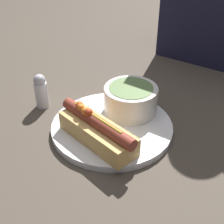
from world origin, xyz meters
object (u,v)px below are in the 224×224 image
Objects in this scene: soup_bowl at (131,98)px; spoon at (86,109)px; hot_dog at (97,130)px; salt_shaker at (41,91)px.

spoon is (-0.08, -0.06, -0.03)m from soup_bowl.
soup_bowl is 0.10m from spoon.
salt_shaker is (-0.19, 0.04, 0.00)m from hot_dog.
spoon is at bearing 12.57° from salt_shaker.
soup_bowl reaches higher than spoon.
hot_dog is at bearing 176.76° from spoon.
hot_dog reaches higher than soup_bowl.
spoon is 0.12m from salt_shaker.
salt_shaker reaches higher than spoon.
salt_shaker is at bearing 179.40° from hot_dog.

